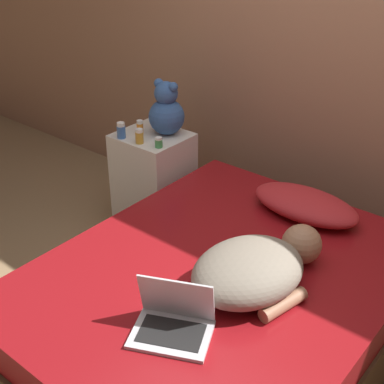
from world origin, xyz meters
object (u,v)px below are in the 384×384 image
bottle_green (159,142)px  pillow (305,204)px  teddy_bear (166,111)px  bottle_orange (140,128)px  laptop (173,321)px  bottle_blue (121,131)px  bottle_amber (139,136)px  person_lying (256,268)px

bottle_green → pillow: bearing=9.0°
teddy_bear → bottle_orange: bearing=-137.3°
laptop → bottle_blue: 1.53m
laptop → bottle_amber: bottle_amber is taller
person_lying → teddy_bear: bearing=159.8°
bottle_green → bottle_amber: 0.13m
bottle_blue → bottle_green: bearing=8.7°
pillow → person_lying: person_lying is taller
laptop → bottle_blue: size_ratio=3.72×
pillow → bottle_blue: 1.21m
pillow → bottle_green: (-0.91, -0.14, 0.15)m
person_lying → teddy_bear: 1.36m
bottle_blue → bottle_orange: size_ratio=1.08×
bottle_green → bottle_amber: bottle_amber is taller
bottle_orange → bottle_blue: bearing=-113.6°
bottle_orange → bottle_amber: same height
laptop → bottle_blue: bearing=118.0°
bottle_amber → pillow: bearing=9.5°
pillow → bottle_green: 0.93m
laptop → teddy_bear: (-1.04, 1.14, 0.28)m
bottle_green → bottle_orange: bottle_orange is taller
pillow → teddy_bear: teddy_bear is taller
teddy_bear → laptop: bearing=-47.6°
person_lying → bottle_green: (-1.04, 0.53, 0.12)m
teddy_bear → bottle_orange: 0.20m
person_lying → bottle_blue: bearing=171.6°
teddy_bear → bottle_amber: (-0.03, -0.21, -0.10)m
bottle_blue → bottle_orange: 0.12m
pillow → bottle_amber: bottle_amber is taller
pillow → laptop: (0.03, -1.10, -0.01)m
laptop → bottle_green: 1.35m
teddy_bear → bottle_blue: teddy_bear is taller
person_lying → teddy_bear: (-1.14, 0.71, 0.23)m
pillow → bottle_green: bearing=-171.0°
bottle_amber → teddy_bear: bearing=82.1°
teddy_bear → bottle_orange: teddy_bear is taller
pillow → bottle_amber: (-1.04, -0.17, 0.17)m
pillow → bottle_orange: bottle_orange is taller
person_lying → laptop: 0.44m
laptop → teddy_bear: bearing=107.4°
pillow → bottle_blue: bearing=-171.0°
bottle_green → bottle_amber: (-0.13, -0.03, 0.01)m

